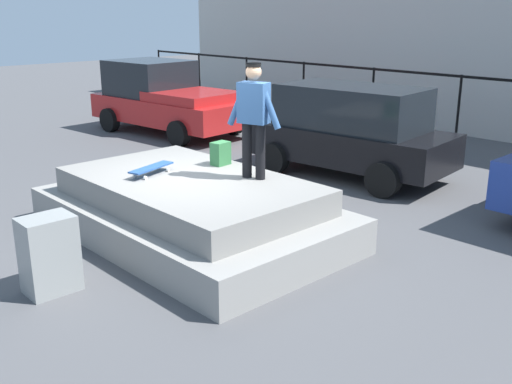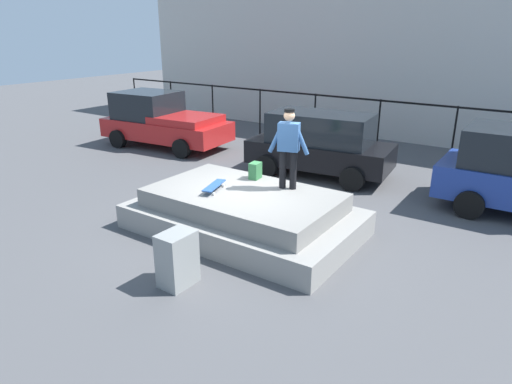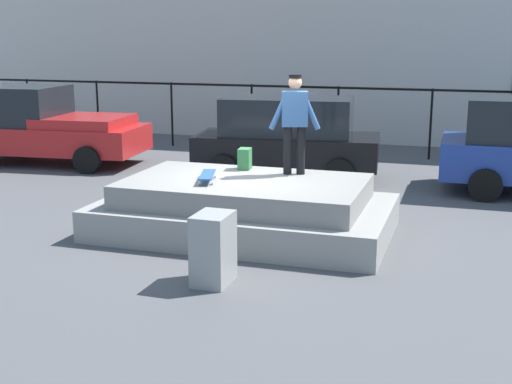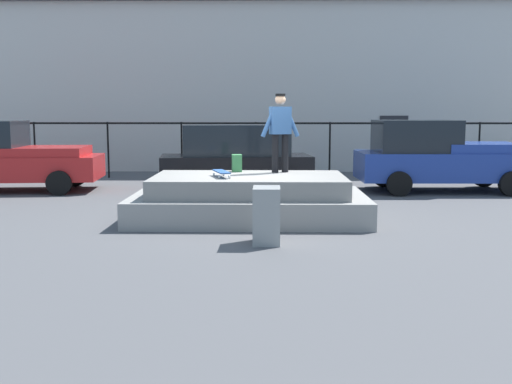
{
  "view_description": "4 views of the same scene",
  "coord_description": "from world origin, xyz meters",
  "px_view_note": "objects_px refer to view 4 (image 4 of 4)",
  "views": [
    {
      "loc": [
        6.67,
        -5.13,
        3.19
      ],
      "look_at": [
        0.23,
        0.93,
        0.48
      ],
      "focal_mm": 41.59,
      "sensor_mm": 36.0,
      "label": 1
    },
    {
      "loc": [
        5.12,
        -7.17,
        4.0
      ],
      "look_at": [
        -0.25,
        0.62,
        0.57
      ],
      "focal_mm": 31.71,
      "sensor_mm": 36.0,
      "label": 2
    },
    {
      "loc": [
        3.43,
        -10.32,
        3.17
      ],
      "look_at": [
        0.02,
        0.35,
        0.56
      ],
      "focal_mm": 47.9,
      "sensor_mm": 36.0,
      "label": 3
    },
    {
      "loc": [
        0.34,
        -12.37,
        2.15
      ],
      "look_at": [
        0.13,
        0.47,
        0.46
      ],
      "focal_mm": 43.09,
      "sensor_mm": 36.0,
      "label": 4
    }
  ],
  "objects_px": {
    "skateboard": "(221,172)",
    "car_red_pickup_near": "(6,157)",
    "utility_box": "(267,215)",
    "car_black_hatchback_mid": "(236,156)",
    "car_blue_pickup_far": "(439,156)",
    "skateboarder": "(280,127)",
    "backpack": "(237,163)"
  },
  "relations": [
    {
      "from": "skateboard",
      "to": "car_red_pickup_near",
      "type": "height_order",
      "value": "car_red_pickup_near"
    },
    {
      "from": "skateboard",
      "to": "utility_box",
      "type": "xyz_separation_m",
      "value": [
        0.88,
        -2.03,
        -0.51
      ]
    },
    {
      "from": "car_black_hatchback_mid",
      "to": "car_blue_pickup_far",
      "type": "relative_size",
      "value": 0.9
    },
    {
      "from": "skateboarder",
      "to": "car_red_pickup_near",
      "type": "bearing_deg",
      "value": 154.04
    },
    {
      "from": "backpack",
      "to": "car_red_pickup_near",
      "type": "bearing_deg",
      "value": 55.33
    },
    {
      "from": "car_red_pickup_near",
      "to": "car_blue_pickup_far",
      "type": "xyz_separation_m",
      "value": [
        11.69,
        0.15,
        0.02
      ]
    },
    {
      "from": "car_blue_pickup_far",
      "to": "skateboarder",
      "type": "bearing_deg",
      "value": -139.64
    },
    {
      "from": "car_red_pickup_near",
      "to": "utility_box",
      "type": "distance_m",
      "value": 9.63
    },
    {
      "from": "skateboarder",
      "to": "car_black_hatchback_mid",
      "type": "distance_m",
      "value": 3.93
    },
    {
      "from": "car_red_pickup_near",
      "to": "car_blue_pickup_far",
      "type": "relative_size",
      "value": 1.02
    },
    {
      "from": "skateboard",
      "to": "backpack",
      "type": "distance_m",
      "value": 1.15
    },
    {
      "from": "backpack",
      "to": "car_black_hatchback_mid",
      "type": "distance_m",
      "value": 3.52
    },
    {
      "from": "car_blue_pickup_far",
      "to": "utility_box",
      "type": "height_order",
      "value": "car_blue_pickup_far"
    },
    {
      "from": "backpack",
      "to": "utility_box",
      "type": "distance_m",
      "value": 3.27
    },
    {
      "from": "backpack",
      "to": "car_black_hatchback_mid",
      "type": "height_order",
      "value": "car_black_hatchback_mid"
    },
    {
      "from": "skateboard",
      "to": "backpack",
      "type": "xyz_separation_m",
      "value": [
        0.25,
        1.12,
        0.08
      ]
    },
    {
      "from": "skateboarder",
      "to": "skateboard",
      "type": "xyz_separation_m",
      "value": [
        -1.17,
        -0.97,
        -0.84
      ]
    },
    {
      "from": "car_red_pickup_near",
      "to": "skateboarder",
      "type": "bearing_deg",
      "value": -25.96
    },
    {
      "from": "skateboarder",
      "to": "utility_box",
      "type": "bearing_deg",
      "value": -95.41
    },
    {
      "from": "car_black_hatchback_mid",
      "to": "utility_box",
      "type": "xyz_separation_m",
      "value": [
        0.83,
        -6.67,
        -0.48
      ]
    },
    {
      "from": "skateboarder",
      "to": "car_blue_pickup_far",
      "type": "distance_m",
      "value": 5.8
    },
    {
      "from": "skateboard",
      "to": "car_black_hatchback_mid",
      "type": "xyz_separation_m",
      "value": [
        0.06,
        4.64,
        -0.03
      ]
    },
    {
      "from": "skateboarder",
      "to": "car_blue_pickup_far",
      "type": "xyz_separation_m",
      "value": [
        4.37,
        3.71,
        -0.87
      ]
    },
    {
      "from": "car_black_hatchback_mid",
      "to": "skateboarder",
      "type": "bearing_deg",
      "value": -73.13
    },
    {
      "from": "backpack",
      "to": "car_blue_pickup_far",
      "type": "height_order",
      "value": "car_blue_pickup_far"
    },
    {
      "from": "skateboarder",
      "to": "utility_box",
      "type": "relative_size",
      "value": 1.76
    },
    {
      "from": "utility_box",
      "to": "backpack",
      "type": "bearing_deg",
      "value": 102.15
    },
    {
      "from": "car_red_pickup_near",
      "to": "car_black_hatchback_mid",
      "type": "xyz_separation_m",
      "value": [
        6.21,
        0.1,
        0.01
      ]
    },
    {
      "from": "skateboard",
      "to": "car_blue_pickup_far",
      "type": "bearing_deg",
      "value": 40.25
    },
    {
      "from": "skateboarder",
      "to": "skateboard",
      "type": "distance_m",
      "value": 1.74
    },
    {
      "from": "skateboard",
      "to": "car_blue_pickup_far",
      "type": "height_order",
      "value": "car_blue_pickup_far"
    },
    {
      "from": "backpack",
      "to": "car_red_pickup_near",
      "type": "relative_size",
      "value": 0.08
    }
  ]
}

